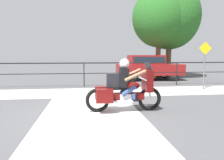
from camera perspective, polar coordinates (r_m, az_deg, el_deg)
ground_plane at (r=6.50m, az=-7.27°, el=-8.44°), size 120.00×120.00×0.00m
sidewalk_band at (r=9.82m, az=-7.27°, el=-3.25°), size 44.00×2.40×0.01m
crosswalk_band at (r=6.31m, az=-5.37°, el=-8.84°), size 2.83×6.00×0.01m
fence_railing at (r=11.53m, az=-7.35°, el=3.20°), size 36.00×0.05×1.27m
motorcycle at (r=6.46m, az=3.07°, el=-2.21°), size 2.28×0.76×1.57m
parked_car at (r=14.63m, az=9.41°, el=3.68°), size 4.24×1.80×1.65m
street_sign at (r=11.42m, az=23.04°, el=4.75°), size 0.62×0.06×2.29m
tree_behind_sign at (r=16.05m, az=12.19°, el=15.56°), size 3.71×3.71×6.26m
tree_behind_car at (r=16.88m, az=14.83°, el=15.75°), size 4.32×4.32×6.80m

